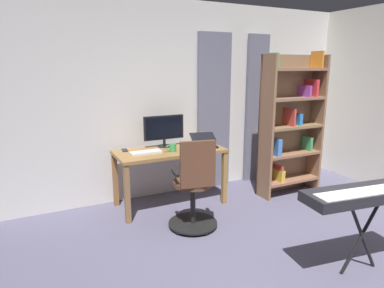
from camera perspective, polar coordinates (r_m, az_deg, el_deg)
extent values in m
cube|color=silver|center=(4.83, -1.20, 7.51)|extent=(5.33, 0.10, 2.65)
cube|color=slate|center=(5.36, 10.76, 5.69)|extent=(0.36, 0.06, 2.25)
cube|color=slate|center=(4.94, 3.72, 5.29)|extent=(0.52, 0.06, 2.25)
cube|color=olive|center=(4.33, -3.77, -1.24)|extent=(1.39, 0.64, 0.04)
cube|color=olive|center=(4.48, 5.48, -5.74)|extent=(0.06, 0.06, 0.71)
cube|color=olive|center=(3.99, -10.91, -8.36)|extent=(0.06, 0.06, 0.71)
cube|color=#8D603C|center=(4.95, 2.06, -3.87)|extent=(0.06, 0.06, 0.71)
cube|color=#936035|center=(4.50, -12.84, -5.93)|extent=(0.06, 0.06, 0.71)
cylinder|color=black|center=(3.97, 0.15, -13.20)|extent=(0.56, 0.56, 0.02)
sphere|color=black|center=(4.04, 3.77, -12.95)|extent=(0.05, 0.05, 0.05)
sphere|color=black|center=(4.20, 0.35, -11.83)|extent=(0.05, 0.05, 0.05)
sphere|color=black|center=(4.06, -3.33, -12.78)|extent=(0.05, 0.05, 0.05)
sphere|color=black|center=(3.80, -2.39, -14.73)|extent=(0.05, 0.05, 0.05)
sphere|color=black|center=(3.78, 2.33, -14.85)|extent=(0.05, 0.05, 0.05)
cylinder|color=black|center=(3.87, 0.15, -10.16)|extent=(0.06, 0.06, 0.46)
cylinder|color=#553423|center=(3.78, 0.15, -6.61)|extent=(0.52, 0.52, 0.05)
cube|color=brown|center=(3.51, 0.99, -3.46)|extent=(0.38, 0.12, 0.50)
cube|color=black|center=(3.69, -2.86, -4.89)|extent=(0.09, 0.24, 0.03)
cube|color=black|center=(3.79, 3.09, -4.42)|extent=(0.09, 0.24, 0.03)
cylinder|color=black|center=(4.51, -4.70, -0.34)|extent=(0.18, 0.18, 0.01)
cylinder|color=black|center=(4.50, -4.71, 0.27)|extent=(0.04, 0.04, 0.09)
cube|color=black|center=(4.46, -4.79, 2.81)|extent=(0.55, 0.03, 0.32)
cube|color=black|center=(4.44, -4.70, 2.77)|extent=(0.51, 0.01, 0.28)
cube|color=silver|center=(4.18, -7.80, -1.40)|extent=(0.38, 0.15, 0.02)
cube|color=black|center=(4.46, 2.11, -0.40)|extent=(0.37, 0.29, 0.02)
cube|color=black|center=(4.53, 1.79, 1.27)|extent=(0.37, 0.28, 0.08)
ellipsoid|color=#B7BCC1|center=(4.64, -0.09, 0.24)|extent=(0.06, 0.10, 0.04)
cube|color=#232328|center=(4.22, -1.21, -1.24)|extent=(0.09, 0.15, 0.01)
cube|color=black|center=(4.36, -11.31, -1.04)|extent=(0.08, 0.15, 0.01)
cylinder|color=#3D9951|center=(4.23, -3.28, -0.61)|extent=(0.09, 0.09, 0.10)
torus|color=#3D9951|center=(4.20, -4.00, -0.63)|extent=(0.07, 0.01, 0.07)
cube|color=#855E43|center=(5.21, 20.19, 3.19)|extent=(0.04, 0.30, 1.94)
cube|color=#855E43|center=(4.61, 12.40, 2.49)|extent=(0.04, 0.30, 1.94)
cube|color=#88684C|center=(4.99, 15.51, 3.12)|extent=(0.94, 0.04, 1.94)
cube|color=#875B43|center=(5.09, 15.96, -5.77)|extent=(0.86, 0.30, 0.04)
cube|color=#895C40|center=(4.98, 16.24, -1.53)|extent=(0.86, 0.30, 0.04)
cube|color=olive|center=(4.90, 16.53, 2.87)|extent=(0.86, 0.30, 0.04)
cube|color=#835F48|center=(4.85, 16.83, 7.39)|extent=(0.86, 0.30, 0.04)
cube|color=#856048|center=(4.83, 17.14, 11.98)|extent=(0.86, 0.30, 0.04)
cube|color=#C73F3D|center=(4.91, 14.22, -4.75)|extent=(0.03, 0.22, 0.22)
cube|color=#3D985C|center=(5.16, 18.89, 0.10)|extent=(0.04, 0.18, 0.19)
cube|color=#C6403B|center=(4.84, 16.12, 4.41)|extent=(0.03, 0.23, 0.24)
cube|color=red|center=(5.05, 19.49, 8.94)|extent=(0.04, 0.26, 0.23)
cube|color=orange|center=(5.09, 20.41, 13.26)|extent=(0.03, 0.22, 0.23)
cube|color=gold|center=(4.93, 14.32, -5.07)|extent=(0.06, 0.24, 0.16)
cube|color=#4175BE|center=(4.76, 13.70, -0.39)|extent=(0.07, 0.26, 0.23)
cube|color=#2D75BF|center=(4.94, 17.30, 4.05)|extent=(0.05, 0.18, 0.16)
cube|color=purple|center=(4.96, 18.41, 8.50)|extent=(0.04, 0.26, 0.15)
cube|color=#4CA460|center=(4.57, 13.49, 13.58)|extent=(0.05, 0.20, 0.19)
cylinder|color=black|center=(3.42, 26.77, -13.58)|extent=(0.39, 0.08, 0.69)
cylinder|color=black|center=(3.42, 26.77, -13.58)|extent=(0.39, 0.08, 0.69)
cube|color=#232328|center=(3.27, 27.48, -7.45)|extent=(1.20, 0.47, 0.09)
cube|color=white|center=(3.22, 28.28, -6.93)|extent=(1.09, 0.32, 0.01)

